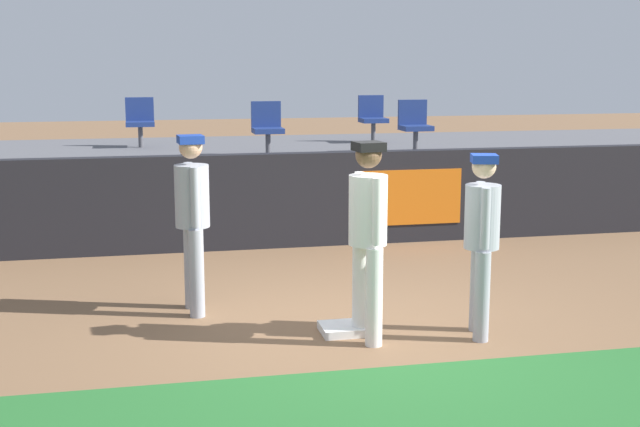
% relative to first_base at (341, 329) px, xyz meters
% --- Properties ---
extents(ground_plane, '(60.00, 60.00, 0.00)m').
position_rel_first_base_xyz_m(ground_plane, '(0.22, -0.11, -0.04)').
color(ground_plane, brown).
extents(first_base, '(0.40, 0.40, 0.08)m').
position_rel_first_base_xyz_m(first_base, '(0.00, 0.00, 0.00)').
color(first_base, white).
rests_on(first_base, ground_plane).
extents(player_fielder_home, '(0.40, 0.60, 1.88)m').
position_rel_first_base_xyz_m(player_fielder_home, '(0.19, -0.23, 1.04)').
color(player_fielder_home, white).
rests_on(player_fielder_home, ground_plane).
extents(player_runner_visitor, '(0.38, 0.52, 1.86)m').
position_rel_first_base_xyz_m(player_runner_visitor, '(-1.34, 1.00, 1.04)').
color(player_runner_visitor, '#9EA3AD').
rests_on(player_runner_visitor, ground_plane).
extents(player_coach_visitor, '(0.41, 0.48, 1.75)m').
position_rel_first_base_xyz_m(player_coach_visitor, '(1.27, -0.34, 0.97)').
color(player_coach_visitor, '#9EA3AD').
rests_on(player_coach_visitor, ground_plane).
extents(field_wall, '(18.00, 0.26, 1.33)m').
position_rel_first_base_xyz_m(field_wall, '(0.23, 3.92, 0.62)').
color(field_wall, black).
rests_on(field_wall, ground_plane).
extents(bleacher_platform, '(18.00, 4.80, 1.13)m').
position_rel_first_base_xyz_m(bleacher_platform, '(0.22, 6.49, 0.53)').
color(bleacher_platform, '#59595E').
rests_on(bleacher_platform, ground_plane).
extents(seat_back_left, '(0.48, 0.44, 0.84)m').
position_rel_first_base_xyz_m(seat_back_left, '(-1.84, 7.16, 1.56)').
color(seat_back_left, '#4C4C51').
rests_on(seat_back_left, bleacher_platform).
extents(seat_front_center, '(0.46, 0.44, 0.84)m').
position_rel_first_base_xyz_m(seat_front_center, '(0.09, 5.36, 1.56)').
color(seat_front_center, '#4C4C51').
rests_on(seat_front_center, bleacher_platform).
extents(seat_front_right, '(0.47, 0.44, 0.84)m').
position_rel_first_base_xyz_m(seat_front_right, '(2.48, 5.36, 1.56)').
color(seat_front_right, '#4C4C51').
rests_on(seat_front_right, bleacher_platform).
extents(seat_back_right, '(0.46, 0.44, 0.84)m').
position_rel_first_base_xyz_m(seat_back_right, '(2.27, 7.16, 1.56)').
color(seat_back_right, '#4C4C51').
rests_on(seat_back_right, bleacher_platform).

